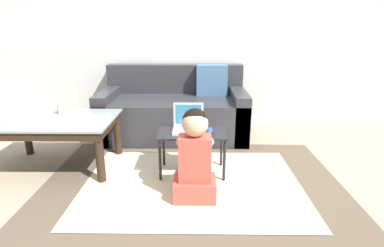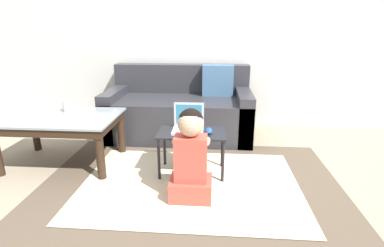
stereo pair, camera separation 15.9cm
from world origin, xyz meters
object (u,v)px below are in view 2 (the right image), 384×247
at_px(computer_mouse, 209,131).
at_px(laptop_desk, 192,138).
at_px(person_seated, 191,156).
at_px(couch, 180,111).
at_px(cup_on_table, 68,106).
at_px(laptop, 188,126).
at_px(coffee_table, 62,123).

bearing_deg(computer_mouse, laptop_desk, 173.23).
relative_size(laptop_desk, person_seated, 0.83).
bearing_deg(computer_mouse, couch, 109.41).
distance_m(laptop_desk, computer_mouse, 0.16).
bearing_deg(couch, cup_on_table, -143.69).
bearing_deg(computer_mouse, person_seated, -107.55).
height_order(laptop_desk, person_seated, person_seated).
distance_m(couch, computer_mouse, 1.09).
bearing_deg(laptop, couch, 100.56).
bearing_deg(computer_mouse, laptop, 165.26).
distance_m(coffee_table, person_seated, 1.34).
distance_m(laptop, computer_mouse, 0.19).
distance_m(coffee_table, computer_mouse, 1.36).
height_order(computer_mouse, person_seated, person_seated).
height_order(coffee_table, computer_mouse, coffee_table).
bearing_deg(couch, coffee_table, -138.02).
relative_size(person_seated, cup_on_table, 6.81).
relative_size(laptop_desk, cup_on_table, 5.62).
distance_m(coffee_table, laptop_desk, 1.22).
relative_size(laptop_desk, laptop, 2.21).
xyz_separation_m(coffee_table, laptop_desk, (1.21, -0.12, -0.06)).
xyz_separation_m(couch, person_seated, (0.24, -1.41, 0.05)).
xyz_separation_m(laptop_desk, cup_on_table, (-1.21, 0.28, 0.18)).
height_order(coffee_table, person_seated, person_seated).
bearing_deg(person_seated, laptop_desk, 93.23).
bearing_deg(laptop_desk, person_seated, -86.77).
bearing_deg(laptop_desk, couch, 102.20).
bearing_deg(laptop_desk, computer_mouse, -6.77).
xyz_separation_m(computer_mouse, person_seated, (-0.12, -0.38, -0.07)).
bearing_deg(computer_mouse, cup_on_table, 167.67).
relative_size(couch, person_seated, 2.35).
distance_m(person_seated, cup_on_table, 1.42).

